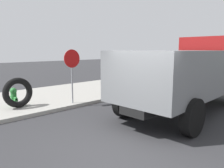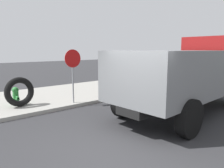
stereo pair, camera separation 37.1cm
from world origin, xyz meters
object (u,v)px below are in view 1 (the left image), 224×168
loose_tire (18,93)px  dump_truck_gray (191,71)px  fire_hydrant (14,96)px  stop_sign (72,66)px

loose_tire → dump_truck_gray: (5.05, -4.62, 0.86)m
fire_hydrant → stop_sign: bearing=-32.3°
loose_tire → dump_truck_gray: 6.90m
fire_hydrant → loose_tire: size_ratio=0.63×
stop_sign → loose_tire: bearing=155.4°
loose_tire → stop_sign: 2.37m
dump_truck_gray → stop_sign: bearing=129.7°
fire_hydrant → stop_sign: 2.65m
fire_hydrant → loose_tire: bearing=-83.0°
loose_tire → stop_sign: stop_sign is taller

